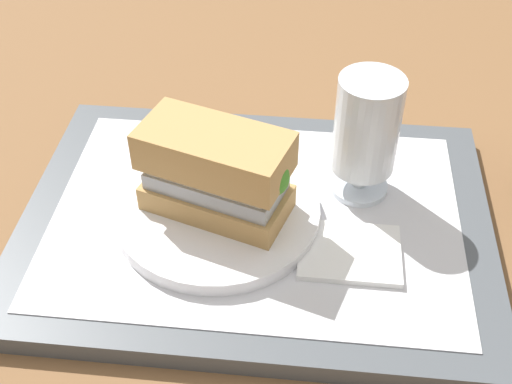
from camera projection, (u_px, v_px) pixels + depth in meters
The scene contains 7 objects.
ground_plane at pixel (256, 230), 0.65m from camera, with size 3.00×3.00×0.00m, color brown.
tray at pixel (256, 223), 0.64m from camera, with size 0.44×0.32×0.02m, color #4C5156.
placemat at pixel (256, 215), 0.63m from camera, with size 0.38×0.27×0.00m, color silver.
plate at pixel (218, 212), 0.62m from camera, with size 0.19×0.19×0.01m, color white.
sandwich at pixel (219, 172), 0.59m from camera, with size 0.14×0.10×0.08m.
beer_glass at pixel (366, 130), 0.61m from camera, with size 0.06×0.06×0.12m.
napkin_folded at pixel (349, 252), 0.59m from camera, with size 0.09×0.07×0.01m, color white.
Camera 1 is at (0.05, -0.45, 0.46)m, focal length 47.12 mm.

